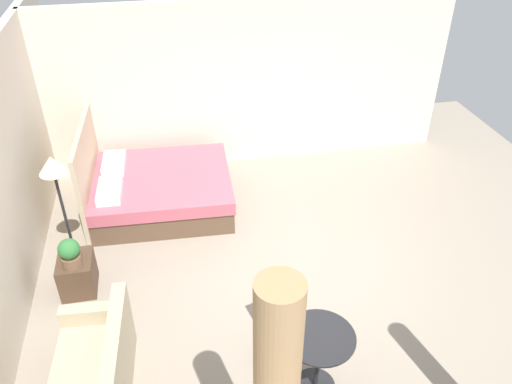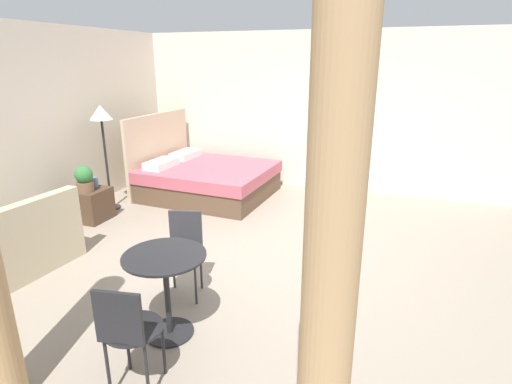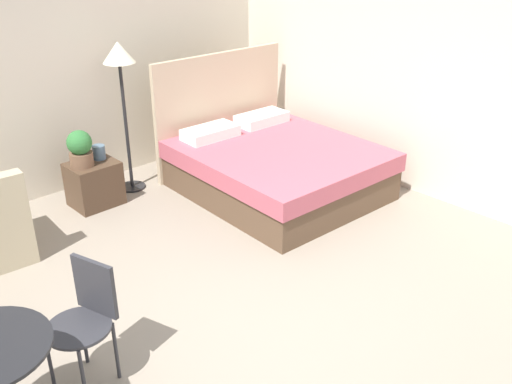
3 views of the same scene
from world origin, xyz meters
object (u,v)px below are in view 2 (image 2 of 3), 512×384
couch (4,253)px  cafe_chair_near_couch (127,328)px  bed (205,178)px  vase (93,182)px  potted_plant (84,179)px  balcony_table (166,280)px  floor_lamp (102,122)px  nightstand (93,205)px  cafe_chair_near_window (184,245)px

couch → cafe_chair_near_couch: bearing=-111.6°
bed → vase: 1.83m
potted_plant → vase: 0.25m
vase → couch: bearing=-169.0°
balcony_table → couch: bearing=84.0°
floor_lamp → balcony_table: size_ratio=2.15×
potted_plant → cafe_chair_near_couch: (-2.47, -2.55, -0.11)m
nightstand → cafe_chair_near_couch: 3.64m
balcony_table → cafe_chair_near_window: bearing=16.8°
couch → floor_lamp: 2.45m
balcony_table → bed: bearing=22.1°
cafe_chair_near_window → cafe_chair_near_couch: (-1.31, -0.31, 0.03)m
cafe_chair_near_couch → couch: bearing=68.4°
nightstand → cafe_chair_near_window: (-1.26, -2.24, 0.28)m
couch → floor_lamp: (2.17, 0.39, 1.06)m
floor_lamp → cafe_chair_near_window: bearing=-126.9°
floor_lamp → bed: bearing=-45.1°
vase → potted_plant: bearing=-167.9°
nightstand → balcony_table: (-1.90, -2.44, 0.29)m
bed → cafe_chair_near_window: 3.11m
couch → balcony_table: 2.15m
couch → balcony_table: couch is taller
vase → floor_lamp: bearing=6.7°
couch → potted_plant: size_ratio=4.32×
cafe_chair_near_window → balcony_table: bearing=-163.2°
couch → cafe_chair_near_window: couch is taller
nightstand → cafe_chair_near_couch: size_ratio=0.56×
bed → vase: bearing=144.2°
potted_plant → floor_lamp: (0.59, 0.09, 0.70)m
cafe_chair_near_window → cafe_chair_near_couch: cafe_chair_near_couch is taller
bed → couch: (-3.28, 0.71, -0.01)m
couch → floor_lamp: size_ratio=1.00×
potted_plant → floor_lamp: 0.92m
potted_plant → cafe_chair_near_window: bearing=-117.3°
floor_lamp → cafe_chair_near_window: 3.03m
vase → cafe_chair_near_couch: 3.74m
vase → cafe_chair_near_window: cafe_chair_near_window is taller
cafe_chair_near_window → floor_lamp: bearing=53.1°
potted_plant → floor_lamp: bearing=8.7°
balcony_table → nightstand: bearing=52.0°
cafe_chair_near_window → nightstand: bearing=60.7°
cafe_chair_near_window → bed: bearing=23.2°
bed → balcony_table: bed is taller
couch → cafe_chair_near_couch: cafe_chair_near_couch is taller
balcony_table → cafe_chair_near_window: 0.68m
bed → floor_lamp: bearing=134.9°
couch → cafe_chair_near_window: size_ratio=1.93×
bed → balcony_table: bearing=-157.9°
floor_lamp → cafe_chair_near_couch: floor_lamp is taller
cafe_chair_near_couch → floor_lamp: bearing=40.8°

